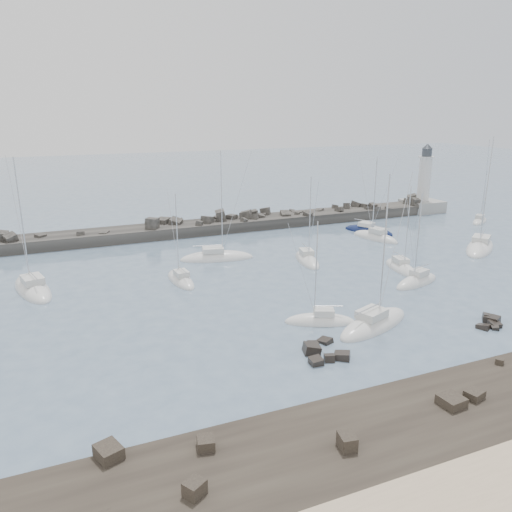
{
  "coord_description": "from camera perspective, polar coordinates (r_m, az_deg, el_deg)",
  "views": [
    {
      "loc": [
        -25.01,
        -43.86,
        21.06
      ],
      "look_at": [
        -1.66,
        12.0,
        2.91
      ],
      "focal_mm": 35.0,
      "sensor_mm": 36.0,
      "label": 1
    }
  ],
  "objects": [
    {
      "name": "sailboat_3",
      "position": [
        63.38,
        -8.59,
        -2.79
      ],
      "size": [
        2.98,
        7.66,
        11.93
      ],
      "color": "white",
      "rests_on": "ground"
    },
    {
      "name": "rock_cluster_far",
      "position": [
        56.01,
        25.2,
        -6.87
      ],
      "size": [
        3.81,
        3.19,
        1.25
      ],
      "color": "black",
      "rests_on": "ground"
    },
    {
      "name": "sailboat_10",
      "position": [
        85.24,
        13.47,
        2.02
      ],
      "size": [
        5.16,
        9.3,
        14.2
      ],
      "color": "white",
      "rests_on": "ground"
    },
    {
      "name": "rock_shelf",
      "position": [
        39.32,
        22.92,
        -17.16
      ],
      "size": [
        140.0,
        12.52,
        1.82
      ],
      "color": "black",
      "rests_on": "ground"
    },
    {
      "name": "sailboat_4",
      "position": [
        71.99,
        -4.51,
        -0.26
      ],
      "size": [
        11.03,
        5.45,
        16.55
      ],
      "color": "white",
      "rests_on": "ground"
    },
    {
      "name": "rock_cluster_near",
      "position": [
        45.53,
        7.59,
        -10.82
      ],
      "size": [
        4.19,
        5.03,
        1.59
      ],
      "color": "black",
      "rests_on": "ground"
    },
    {
      "name": "sailboat_5",
      "position": [
        51.48,
        7.33,
        -7.44
      ],
      "size": [
        7.46,
        4.91,
        11.5
      ],
      "color": "white",
      "rests_on": "ground"
    },
    {
      "name": "lighthouse",
      "position": [
        110.5,
        18.51,
        6.47
      ],
      "size": [
        7.0,
        7.0,
        14.6
      ],
      "color": "gray",
      "rests_on": "ground"
    },
    {
      "name": "sailboat_1",
      "position": [
        65.28,
        -24.14,
        -3.52
      ],
      "size": [
        5.83,
        11.26,
        16.97
      ],
      "color": "white",
      "rests_on": "ground"
    },
    {
      "name": "sailboat_7",
      "position": [
        51.67,
        13.3,
        -7.67
      ],
      "size": [
        10.83,
        6.71,
        16.34
      ],
      "color": "white",
      "rests_on": "ground"
    },
    {
      "name": "sailboat_9",
      "position": [
        65.12,
        17.89,
        -2.88
      ],
      "size": [
        8.04,
        4.46,
        12.4
      ],
      "color": "white",
      "rests_on": "ground"
    },
    {
      "name": "sailboat_12",
      "position": [
        104.06,
        24.19,
        3.61
      ],
      "size": [
        6.76,
        5.32,
        10.77
      ],
      "color": "white",
      "rests_on": "ground"
    },
    {
      "name": "sailboat_6",
      "position": [
        71.13,
        5.86,
        -0.51
      ],
      "size": [
        4.16,
        8.59,
        13.13
      ],
      "color": "white",
      "rests_on": "ground"
    },
    {
      "name": "sailboat_8",
      "position": [
        89.63,
        12.72,
        2.77
      ],
      "size": [
        6.81,
        9.19,
        14.17
      ],
      "color": "#101A43",
      "rests_on": "ground"
    },
    {
      "name": "sailboat_13",
      "position": [
        69.94,
        16.28,
        -1.41
      ],
      "size": [
        3.73,
        8.09,
        12.43
      ],
      "color": "white",
      "rests_on": "ground"
    },
    {
      "name": "sailboat_11",
      "position": [
        84.19,
        24.19,
        0.81
      ],
      "size": [
        11.55,
        9.88,
        18.3
      ],
      "color": "white",
      "rests_on": "ground"
    },
    {
      "name": "ground",
      "position": [
        54.71,
        6.5,
        -6.07
      ],
      "size": [
        400.0,
        400.0,
        0.0
      ],
      "primitive_type": "plane",
      "color": "slate",
      "rests_on": "ground"
    },
    {
      "name": "breakwater",
      "position": [
        86.34,
        -10.04,
        2.52
      ],
      "size": [
        115.0,
        7.46,
        5.25
      ],
      "color": "#2E2C29",
      "rests_on": "ground"
    }
  ]
}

